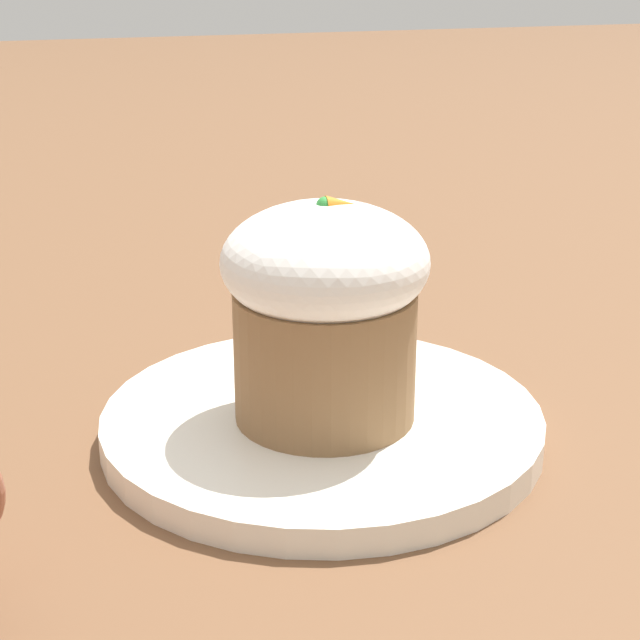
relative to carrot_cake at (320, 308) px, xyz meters
name	(u,v)px	position (x,y,z in m)	size (l,w,h in m)	color
ground_plane	(322,437)	(0.00, 0.01, -0.08)	(4.00, 4.00, 0.00)	brown
dessert_plate	(322,424)	(0.00, 0.01, -0.07)	(0.23, 0.23, 0.02)	white
carrot_cake	(320,308)	(0.00, 0.00, 0.00)	(0.10, 0.10, 0.12)	olive
spoon	(326,381)	(0.01, 0.04, -0.06)	(0.04, 0.12, 0.01)	#B7B7BC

